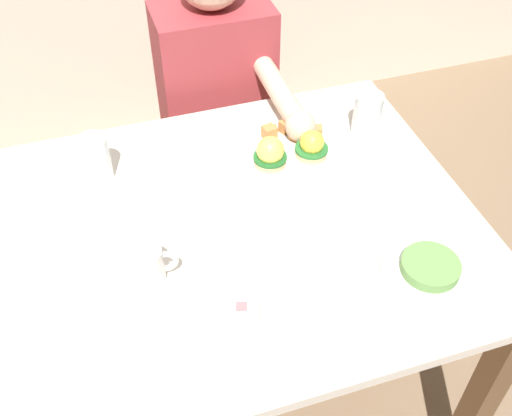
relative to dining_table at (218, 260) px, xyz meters
name	(u,v)px	position (x,y,z in m)	size (l,w,h in m)	color
ground_plane	(227,392)	(0.00, 0.00, -0.63)	(6.00, 6.00, 0.00)	#7F664C
dining_table	(218,260)	(0.00, 0.00, 0.00)	(1.20, 0.90, 0.74)	silver
eggs_benedict_plate	(289,153)	(0.24, 0.18, 0.13)	(0.27, 0.27, 0.09)	white
fruit_bowl	(230,307)	(-0.03, -0.24, 0.14)	(0.12, 0.12, 0.06)	white
coffee_mug	(145,266)	(-0.17, -0.10, 0.16)	(0.11, 0.08, 0.09)	white
fork	(85,353)	(-0.32, -0.24, 0.11)	(0.06, 0.15, 0.00)	silver
water_glass_near	(97,161)	(-0.22, 0.26, 0.16)	(0.07, 0.07, 0.12)	silver
water_glass_far	(367,117)	(0.47, 0.22, 0.16)	(0.07, 0.07, 0.12)	silver
side_plate	(429,270)	(0.39, -0.26, 0.12)	(0.20, 0.20, 0.04)	white
diner_person	(220,102)	(0.17, 0.60, 0.02)	(0.34, 0.54, 1.14)	#33333D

